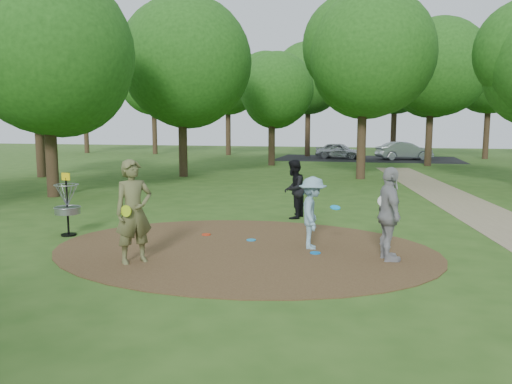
# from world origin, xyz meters

# --- Properties ---
(ground) EXTENTS (100.00, 100.00, 0.00)m
(ground) POSITION_xyz_m (0.00, 0.00, 0.00)
(ground) COLOR #2D5119
(ground) RESTS_ON ground
(dirt_clearing) EXTENTS (8.40, 8.40, 0.02)m
(dirt_clearing) POSITION_xyz_m (0.00, 0.00, 0.01)
(dirt_clearing) COLOR #47301C
(dirt_clearing) RESTS_ON ground
(parking_lot) EXTENTS (14.00, 8.00, 0.01)m
(parking_lot) POSITION_xyz_m (2.00, 30.00, 0.00)
(parking_lot) COLOR black
(parking_lot) RESTS_ON ground
(player_observer_with_disc) EXTENTS (0.86, 0.88, 2.04)m
(player_observer_with_disc) POSITION_xyz_m (-1.77, -1.54, 1.02)
(player_observer_with_disc) COLOR brown
(player_observer_with_disc) RESTS_ON ground
(player_throwing_with_disc) EXTENTS (0.98, 1.08, 1.59)m
(player_throwing_with_disc) POSITION_xyz_m (1.45, 0.40, 0.79)
(player_throwing_with_disc) COLOR #7EA8BC
(player_throwing_with_disc) RESTS_ON ground
(player_walking_with_disc) EXTENTS (0.76, 0.91, 1.69)m
(player_walking_with_disc) POSITION_xyz_m (0.47, 3.85, 0.85)
(player_walking_with_disc) COLOR black
(player_walking_with_disc) RESTS_ON ground
(player_waiting_with_disc) EXTENTS (0.74, 1.18, 1.88)m
(player_waiting_with_disc) POSITION_xyz_m (3.05, -0.22, 0.94)
(player_waiting_with_disc) COLOR #98979A
(player_waiting_with_disc) RESTS_ON ground
(disc_ground_cyan) EXTENTS (0.22, 0.22, 0.02)m
(disc_ground_cyan) POSITION_xyz_m (-0.01, 0.78, 0.03)
(disc_ground_cyan) COLOR #1887C4
(disc_ground_cyan) RESTS_ON dirt_clearing
(disc_ground_blue) EXTENTS (0.22, 0.22, 0.02)m
(disc_ground_blue) POSITION_xyz_m (1.58, -0.05, 0.03)
(disc_ground_blue) COLOR blue
(disc_ground_blue) RESTS_ON dirt_clearing
(disc_ground_red) EXTENTS (0.22, 0.22, 0.02)m
(disc_ground_red) POSITION_xyz_m (-1.22, 1.08, 0.03)
(disc_ground_red) COLOR red
(disc_ground_red) RESTS_ON dirt_clearing
(car_left) EXTENTS (3.90, 2.21, 1.25)m
(car_left) POSITION_xyz_m (-0.14, 29.66, 0.63)
(car_left) COLOR #AEB0B6
(car_left) RESTS_ON ground
(car_right) EXTENTS (4.39, 2.83, 1.37)m
(car_right) POSITION_xyz_m (4.78, 29.55, 0.68)
(car_right) COLOR #ACB0B4
(car_right) RESTS_ON ground
(disc_golf_basket) EXTENTS (0.63, 0.63, 1.54)m
(disc_golf_basket) POSITION_xyz_m (-4.50, 0.30, 0.87)
(disc_golf_basket) COLOR black
(disc_golf_basket) RESTS_ON ground
(tree_ring) EXTENTS (36.55, 45.24, 9.15)m
(tree_ring) POSITION_xyz_m (0.32, 9.87, 5.24)
(tree_ring) COLOR #332316
(tree_ring) RESTS_ON ground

